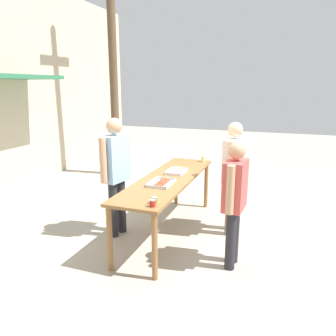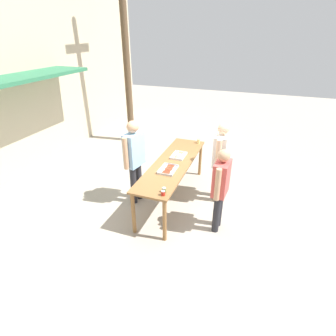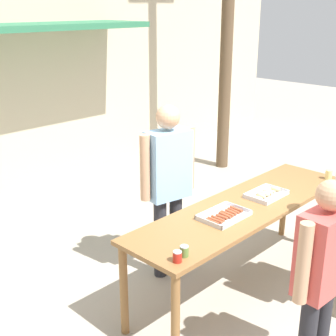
# 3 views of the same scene
# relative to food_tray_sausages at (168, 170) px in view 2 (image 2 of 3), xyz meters

# --- Properties ---
(ground_plane) EXTENTS (24.00, 24.00, 0.00)m
(ground_plane) POSITION_rel_food_tray_sausages_xyz_m (0.35, 0.03, -0.90)
(ground_plane) COLOR #A39989
(building_facade_back) EXTENTS (12.00, 1.11, 4.50)m
(building_facade_back) POSITION_rel_food_tray_sausages_xyz_m (0.35, 4.01, 1.35)
(building_facade_back) COLOR beige
(building_facade_back) RESTS_ON ground
(serving_table) EXTENTS (2.67, 0.72, 0.89)m
(serving_table) POSITION_rel_food_tray_sausages_xyz_m (0.35, 0.03, -0.11)
(serving_table) COLOR brown
(serving_table) RESTS_ON ground
(food_tray_sausages) EXTENTS (0.45, 0.31, 0.04)m
(food_tray_sausages) POSITION_rel_food_tray_sausages_xyz_m (0.00, 0.00, 0.00)
(food_tray_sausages) COLOR silver
(food_tray_sausages) RESTS_ON serving_table
(food_tray_buns) EXTENTS (0.41, 0.28, 0.06)m
(food_tray_buns) POSITION_rel_food_tray_sausages_xyz_m (0.68, 0.00, 0.01)
(food_tray_buns) COLOR silver
(food_tray_buns) RESTS_ON serving_table
(condiment_jar_mustard) EXTENTS (0.07, 0.07, 0.09)m
(condiment_jar_mustard) POSITION_rel_food_tray_sausages_xyz_m (-0.84, -0.22, 0.03)
(condiment_jar_mustard) COLOR #B22319
(condiment_jar_mustard) RESTS_ON serving_table
(condiment_jar_ketchup) EXTENTS (0.07, 0.07, 0.09)m
(condiment_jar_ketchup) POSITION_rel_food_tray_sausages_xyz_m (-0.75, -0.20, 0.03)
(condiment_jar_ketchup) COLOR #567A38
(condiment_jar_ketchup) RESTS_ON serving_table
(beer_cup) EXTENTS (0.07, 0.07, 0.10)m
(beer_cup) POSITION_rel_food_tray_sausages_xyz_m (1.55, -0.22, 0.04)
(beer_cup) COLOR #DBC67A
(beer_cup) RESTS_ON serving_table
(person_server_behind_table) EXTENTS (0.62, 0.32, 1.79)m
(person_server_behind_table) POSITION_rel_food_tray_sausages_xyz_m (0.04, 0.73, 0.17)
(person_server_behind_table) COLOR #232328
(person_server_behind_table) RESTS_ON ground
(person_customer_holding_hotdog) EXTENTS (0.61, 0.26, 1.60)m
(person_customer_holding_hotdog) POSITION_rel_food_tray_sausages_xyz_m (-0.27, -1.07, 0.04)
(person_customer_holding_hotdog) COLOR #232328
(person_customer_holding_hotdog) RESTS_ON ground
(person_customer_with_cup) EXTENTS (0.67, 0.28, 1.73)m
(person_customer_with_cup) POSITION_rel_food_tray_sausages_xyz_m (0.71, -0.89, 0.12)
(person_customer_with_cup) COLOR #756B5B
(person_customer_with_cup) RESTS_ON ground
(utility_pole) EXTENTS (1.10, 0.20, 5.74)m
(utility_pole) POSITION_rel_food_tray_sausages_xyz_m (3.16, 2.45, 2.06)
(utility_pole) COLOR brown
(utility_pole) RESTS_ON ground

